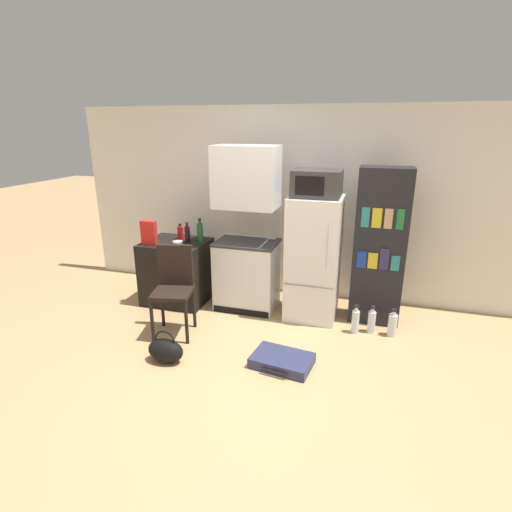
{
  "coord_description": "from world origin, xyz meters",
  "views": [
    {
      "loc": [
        1.01,
        -3.06,
        2.2
      ],
      "look_at": [
        -0.17,
        0.85,
        0.85
      ],
      "focal_mm": 28.0,
      "sensor_mm": 36.0,
      "label": 1
    }
  ],
  "objects_px": {
    "bottle_green_tall": "(200,232)",
    "water_bottle_front": "(372,321)",
    "bowl": "(178,243)",
    "cereal_box": "(149,233)",
    "side_table": "(177,271)",
    "microwave": "(317,183)",
    "kitchen_hutch": "(247,236)",
    "bottle_ketchup_red": "(180,233)",
    "refrigerator": "(314,259)",
    "water_bottle_middle": "(355,321)",
    "handbag": "(166,350)",
    "water_bottle_back": "(392,325)",
    "chair": "(174,282)",
    "suitcase_large_flat": "(282,361)",
    "bookshelf": "(379,247)",
    "bottle_wine_dark": "(187,234)"
  },
  "relations": [
    {
      "from": "bookshelf",
      "to": "bowl",
      "type": "bearing_deg",
      "value": -173.84
    },
    {
      "from": "bottle_wine_dark",
      "to": "bottle_green_tall",
      "type": "relative_size",
      "value": 0.83
    },
    {
      "from": "refrigerator",
      "to": "water_bottle_middle",
      "type": "relative_size",
      "value": 4.31
    },
    {
      "from": "side_table",
      "to": "microwave",
      "type": "xyz_separation_m",
      "value": [
        1.74,
        0.05,
        1.19
      ]
    },
    {
      "from": "bottle_wine_dark",
      "to": "cereal_box",
      "type": "distance_m",
      "value": 0.46
    },
    {
      "from": "bottle_green_tall",
      "to": "handbag",
      "type": "height_order",
      "value": "bottle_green_tall"
    },
    {
      "from": "kitchen_hutch",
      "to": "bookshelf",
      "type": "bearing_deg",
      "value": 3.46
    },
    {
      "from": "kitchen_hutch",
      "to": "water_bottle_middle",
      "type": "relative_size",
      "value": 5.91
    },
    {
      "from": "handbag",
      "to": "water_bottle_middle",
      "type": "bearing_deg",
      "value": 32.82
    },
    {
      "from": "water_bottle_back",
      "to": "handbag",
      "type": "bearing_deg",
      "value": -151.23
    },
    {
      "from": "bowl",
      "to": "cereal_box",
      "type": "height_order",
      "value": "cereal_box"
    },
    {
      "from": "side_table",
      "to": "bookshelf",
      "type": "bearing_deg",
      "value": 3.91
    },
    {
      "from": "microwave",
      "to": "cereal_box",
      "type": "distance_m",
      "value": 2.08
    },
    {
      "from": "cereal_box",
      "to": "suitcase_large_flat",
      "type": "distance_m",
      "value": 2.25
    },
    {
      "from": "cereal_box",
      "to": "suitcase_large_flat",
      "type": "bearing_deg",
      "value": -24.59
    },
    {
      "from": "bottle_wine_dark",
      "to": "bottle_ketchup_red",
      "type": "distance_m",
      "value": 0.17
    },
    {
      "from": "bottle_ketchup_red",
      "to": "chair",
      "type": "bearing_deg",
      "value": -68.16
    },
    {
      "from": "bottle_ketchup_red",
      "to": "microwave",
      "type": "bearing_deg",
      "value": -2.12
    },
    {
      "from": "bookshelf",
      "to": "bottle_wine_dark",
      "type": "distance_m",
      "value": 2.3
    },
    {
      "from": "bookshelf",
      "to": "chair",
      "type": "height_order",
      "value": "bookshelf"
    },
    {
      "from": "kitchen_hutch",
      "to": "water_bottle_back",
      "type": "bearing_deg",
      "value": -8.71
    },
    {
      "from": "handbag",
      "to": "bottle_ketchup_red",
      "type": "bearing_deg",
      "value": 110.2
    },
    {
      "from": "side_table",
      "to": "water_bottle_front",
      "type": "distance_m",
      "value": 2.47
    },
    {
      "from": "bottle_ketchup_red",
      "to": "handbag",
      "type": "relative_size",
      "value": 0.57
    },
    {
      "from": "side_table",
      "to": "bookshelf",
      "type": "xyz_separation_m",
      "value": [
        2.46,
        0.17,
        0.49
      ]
    },
    {
      "from": "bookshelf",
      "to": "bowl",
      "type": "relative_size",
      "value": 14.45
    },
    {
      "from": "microwave",
      "to": "suitcase_large_flat",
      "type": "height_order",
      "value": "microwave"
    },
    {
      "from": "microwave",
      "to": "water_bottle_back",
      "type": "relative_size",
      "value": 1.64
    },
    {
      "from": "kitchen_hutch",
      "to": "bottle_ketchup_red",
      "type": "xyz_separation_m",
      "value": [
        -0.91,
        0.04,
        -0.04
      ]
    },
    {
      "from": "bottle_green_tall",
      "to": "water_bottle_front",
      "type": "relative_size",
      "value": 0.96
    },
    {
      "from": "refrigerator",
      "to": "suitcase_large_flat",
      "type": "height_order",
      "value": "refrigerator"
    },
    {
      "from": "bottle_ketchup_red",
      "to": "bottle_green_tall",
      "type": "bearing_deg",
      "value": -11.61
    },
    {
      "from": "kitchen_hutch",
      "to": "bookshelf",
      "type": "xyz_separation_m",
      "value": [
        1.53,
        0.09,
        -0.03
      ]
    },
    {
      "from": "refrigerator",
      "to": "microwave",
      "type": "distance_m",
      "value": 0.87
    },
    {
      "from": "refrigerator",
      "to": "water_bottle_middle",
      "type": "xyz_separation_m",
      "value": [
        0.53,
        -0.3,
        -0.58
      ]
    },
    {
      "from": "side_table",
      "to": "water_bottle_back",
      "type": "distance_m",
      "value": 2.68
    },
    {
      "from": "handbag",
      "to": "kitchen_hutch",
      "type": "bearing_deg",
      "value": 75.55
    },
    {
      "from": "side_table",
      "to": "microwave",
      "type": "distance_m",
      "value": 2.11
    },
    {
      "from": "kitchen_hutch",
      "to": "handbag",
      "type": "bearing_deg",
      "value": -104.45
    },
    {
      "from": "refrigerator",
      "to": "microwave",
      "type": "relative_size",
      "value": 2.75
    },
    {
      "from": "suitcase_large_flat",
      "to": "water_bottle_middle",
      "type": "distance_m",
      "value": 1.06
    },
    {
      "from": "microwave",
      "to": "water_bottle_front",
      "type": "xyz_separation_m",
      "value": [
        0.71,
        -0.23,
        -1.45
      ]
    },
    {
      "from": "refrigerator",
      "to": "chair",
      "type": "relative_size",
      "value": 1.48
    },
    {
      "from": "kitchen_hutch",
      "to": "bottle_wine_dark",
      "type": "xyz_separation_m",
      "value": [
        -0.76,
        -0.05,
        -0.02
      ]
    },
    {
      "from": "suitcase_large_flat",
      "to": "cereal_box",
      "type": "bearing_deg",
      "value": 163.04
    },
    {
      "from": "chair",
      "to": "bottle_ketchup_red",
      "type": "bearing_deg",
      "value": 99.2
    },
    {
      "from": "side_table",
      "to": "bowl",
      "type": "distance_m",
      "value": 0.43
    },
    {
      "from": "refrigerator",
      "to": "bottle_ketchup_red",
      "type": "distance_m",
      "value": 1.73
    },
    {
      "from": "kitchen_hutch",
      "to": "cereal_box",
      "type": "relative_size",
      "value": 6.58
    },
    {
      "from": "microwave",
      "to": "bowl",
      "type": "bearing_deg",
      "value": -175.13
    }
  ]
}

